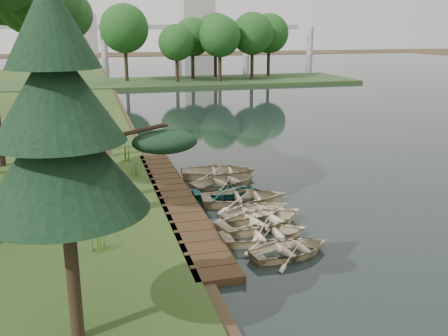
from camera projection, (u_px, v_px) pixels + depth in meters
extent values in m
plane|color=#3D2F1D|center=(210.00, 200.00, 23.06)|extent=(300.00, 300.00, 0.00)
cube|color=#372615|center=(176.00, 200.00, 22.61)|extent=(1.60, 16.00, 0.30)
cube|color=#28431D|center=(182.00, 82.00, 71.47)|extent=(50.00, 14.00, 0.45)
cylinder|color=black|center=(5.00, 67.00, 64.86)|extent=(0.50, 0.50, 4.80)
sphere|color=#1D4C1A|center=(1.00, 38.00, 63.89)|extent=(5.60, 5.60, 5.60)
cylinder|color=black|center=(58.00, 66.00, 66.55)|extent=(0.50, 0.50, 4.80)
sphere|color=#1D4C1A|center=(56.00, 38.00, 65.57)|extent=(5.60, 5.60, 5.60)
cylinder|color=black|center=(109.00, 65.00, 68.23)|extent=(0.50, 0.50, 4.80)
sphere|color=#1D4C1A|center=(108.00, 38.00, 67.26)|extent=(5.60, 5.60, 5.60)
cylinder|color=black|center=(158.00, 64.00, 69.92)|extent=(0.50, 0.50, 4.80)
sphere|color=#1D4C1A|center=(157.00, 37.00, 68.95)|extent=(5.60, 5.60, 5.60)
cylinder|color=black|center=(204.00, 63.00, 71.61)|extent=(0.50, 0.50, 4.80)
sphere|color=#1D4C1A|center=(204.00, 37.00, 70.63)|extent=(5.60, 5.60, 5.60)
cylinder|color=black|center=(248.00, 62.00, 73.29)|extent=(0.50, 0.50, 4.80)
sphere|color=#1D4C1A|center=(249.00, 37.00, 72.32)|extent=(5.60, 5.60, 5.60)
cylinder|color=black|center=(291.00, 61.00, 74.98)|extent=(0.50, 0.50, 4.80)
sphere|color=#1D4C1A|center=(291.00, 37.00, 74.01)|extent=(5.60, 5.60, 5.60)
cube|color=#A5A5A0|center=(141.00, 27.00, 134.90)|extent=(90.00, 4.00, 1.20)
cylinder|color=#A5A5A0|center=(24.00, 43.00, 128.40)|extent=(1.80, 1.80, 8.00)
cylinder|color=#A5A5A0|center=(104.00, 42.00, 133.45)|extent=(1.80, 1.80, 8.00)
cylinder|color=#A5A5A0|center=(178.00, 42.00, 138.51)|extent=(1.80, 1.80, 8.00)
cylinder|color=#A5A5A0|center=(246.00, 41.00, 143.57)|extent=(1.80, 1.80, 8.00)
cylinder|color=#A5A5A0|center=(310.00, 41.00, 148.63)|extent=(1.80, 1.80, 8.00)
cube|color=#A5A5A0|center=(197.00, 24.00, 158.27)|extent=(10.00, 8.00, 18.00)
cube|color=#A5A5A0|center=(84.00, 34.00, 154.87)|extent=(8.00, 8.00, 12.00)
imported|color=beige|center=(291.00, 247.00, 17.23)|extent=(3.28, 2.58, 0.62)
imported|color=beige|center=(265.00, 232.00, 18.42)|extent=(3.40, 2.47, 0.69)
imported|color=beige|center=(262.00, 218.00, 19.65)|extent=(4.41, 3.66, 0.79)
imported|color=beige|center=(256.00, 210.00, 20.68)|extent=(3.80, 3.17, 0.68)
imported|color=beige|center=(244.00, 195.00, 22.28)|extent=(4.12, 3.14, 0.80)
imported|color=#2E8076|center=(225.00, 190.00, 23.31)|extent=(3.15, 2.31, 0.63)
imported|color=beige|center=(225.00, 180.00, 24.65)|extent=(4.05, 3.36, 0.73)
imported|color=beige|center=(218.00, 170.00, 26.29)|extent=(4.36, 3.45, 0.81)
imported|color=beige|center=(108.00, 162.00, 27.19)|extent=(3.59, 3.01, 0.64)
cylinder|color=black|center=(52.00, 93.00, 24.68)|extent=(0.41, 0.41, 8.51)
ellipsoid|color=#1D4C1A|center=(43.00, 3.00, 23.53)|extent=(4.06, 4.06, 3.45)
cylinder|color=black|center=(72.00, 266.00, 11.77)|extent=(0.32, 0.32, 3.90)
cone|color=black|center=(62.00, 155.00, 11.05)|extent=(3.80, 3.80, 2.60)
cone|color=black|center=(56.00, 91.00, 10.66)|extent=(2.90, 2.90, 2.25)
cone|color=black|center=(50.00, 21.00, 10.28)|extent=(2.00, 2.00, 1.90)
cone|color=#3F661E|center=(98.00, 237.00, 17.00)|extent=(0.60, 0.60, 0.96)
cone|color=#3F661E|center=(136.00, 168.00, 25.56)|extent=(0.60, 0.60, 0.93)
cone|color=#3F661E|center=(128.00, 151.00, 28.72)|extent=(0.60, 0.60, 1.05)
cone|color=#3F661E|center=(108.00, 171.00, 25.05)|extent=(0.60, 0.60, 0.87)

